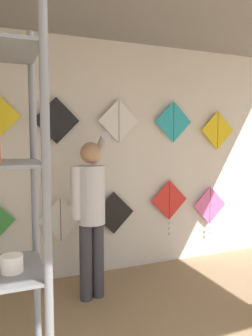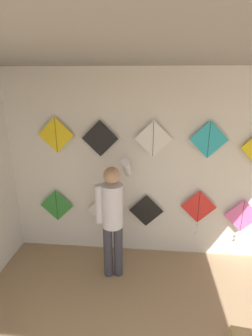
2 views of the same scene
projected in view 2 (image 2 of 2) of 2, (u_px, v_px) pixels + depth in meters
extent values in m
cube|color=silver|center=(150.00, 168.00, 3.84)|extent=(5.02, 0.06, 2.80)
cube|color=gray|center=(156.00, 48.00, 1.64)|extent=(5.02, 4.45, 0.04)
cylinder|color=#383842|center=(108.00, 251.00, 3.61)|extent=(0.12, 0.12, 0.79)
cylinder|color=#383842|center=(118.00, 250.00, 3.62)|extent=(0.12, 0.12, 0.79)
cylinder|color=silver|center=(112.00, 206.00, 3.39)|extent=(0.28, 0.28, 0.59)
sphere|color=tan|center=(112.00, 175.00, 3.25)|extent=(0.21, 0.21, 0.21)
cylinder|color=silver|center=(99.00, 204.00, 3.37)|extent=(0.10, 0.10, 0.52)
cylinder|color=silver|center=(127.00, 168.00, 3.46)|extent=(0.10, 0.49, 0.38)
cube|color=#338C38|center=(57.00, 205.00, 4.09)|extent=(0.52, 0.01, 0.52)
cylinder|color=black|center=(57.00, 205.00, 4.09)|extent=(0.01, 0.01, 0.50)
cube|color=white|center=(104.00, 210.00, 4.04)|extent=(0.52, 0.01, 0.52)
cylinder|color=black|center=(104.00, 210.00, 4.04)|extent=(0.01, 0.01, 0.50)
cube|color=black|center=(146.00, 211.00, 3.98)|extent=(0.52, 0.01, 0.52)
cylinder|color=black|center=(146.00, 211.00, 3.97)|extent=(0.01, 0.01, 0.50)
cube|color=red|center=(199.00, 207.00, 3.87)|extent=(0.52, 0.01, 0.52)
cylinder|color=black|center=(199.00, 207.00, 3.87)|extent=(0.01, 0.01, 0.50)
sphere|color=white|center=(197.00, 226.00, 3.97)|extent=(0.04, 0.04, 0.04)
sphere|color=white|center=(197.00, 230.00, 3.99)|extent=(0.04, 0.04, 0.04)
sphere|color=white|center=(196.00, 234.00, 4.01)|extent=(0.04, 0.04, 0.04)
cube|color=pink|center=(242.00, 216.00, 3.86)|extent=(0.52, 0.01, 0.52)
cylinder|color=black|center=(242.00, 216.00, 3.85)|extent=(0.01, 0.01, 0.50)
sphere|color=white|center=(240.00, 234.00, 3.95)|extent=(0.04, 0.04, 0.04)
sphere|color=white|center=(239.00, 238.00, 3.97)|extent=(0.04, 0.04, 0.04)
cube|color=yellow|center=(56.00, 135.00, 3.72)|extent=(0.52, 0.01, 0.52)
cylinder|color=black|center=(56.00, 135.00, 3.72)|extent=(0.01, 0.01, 0.50)
cube|color=black|center=(100.00, 138.00, 3.68)|extent=(0.52, 0.01, 0.52)
cylinder|color=black|center=(100.00, 139.00, 3.68)|extent=(0.01, 0.01, 0.50)
cube|color=white|center=(153.00, 139.00, 3.61)|extent=(0.52, 0.01, 0.52)
cylinder|color=black|center=(153.00, 139.00, 3.61)|extent=(0.01, 0.01, 0.50)
cube|color=#28B2C6|center=(209.00, 140.00, 3.54)|extent=(0.52, 0.01, 0.52)
cylinder|color=black|center=(209.00, 140.00, 3.54)|extent=(0.01, 0.01, 0.50)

